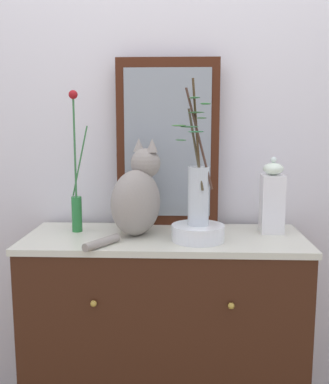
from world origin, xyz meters
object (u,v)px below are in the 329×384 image
object	(u,v)px
vase_slim_green	(76,193)
mirror_leaning	(168,143)
jar_lidded_porcelain	(272,199)
bowl_porcelain	(198,233)
cat_sitting	(137,197)
vase_glass_clear	(198,188)
sideboard	(164,338)

from	to	relation	value
vase_slim_green	mirror_leaning	bearing A→B (deg)	20.86
vase_slim_green	jar_lidded_porcelain	size ratio (longest dim) A/B	1.85
vase_slim_green	bowl_porcelain	distance (m)	0.54
mirror_leaning	jar_lidded_porcelain	xyz separation A→B (m)	(0.44, -0.13, -0.22)
vase_slim_green	jar_lidded_porcelain	xyz separation A→B (m)	(0.81, 0.02, -0.02)
mirror_leaning	cat_sitting	world-z (taller)	mirror_leaning
vase_slim_green	vase_glass_clear	distance (m)	0.52
vase_glass_clear	sideboard	bearing A→B (deg)	151.87
sideboard	vase_glass_clear	distance (m)	0.67
sideboard	mirror_leaning	size ratio (longest dim) A/B	1.55
jar_lidded_porcelain	mirror_leaning	bearing A→B (deg)	163.85
bowl_porcelain	jar_lidded_porcelain	bearing A→B (deg)	24.41
sideboard	bowl_porcelain	xyz separation A→B (m)	(0.13, -0.07, 0.48)
sideboard	vase_slim_green	distance (m)	0.72
sideboard	cat_sitting	distance (m)	0.61
vase_glass_clear	jar_lidded_porcelain	xyz separation A→B (m)	(0.31, 0.15, -0.06)
mirror_leaning	cat_sitting	bearing A→B (deg)	-121.87
sideboard	jar_lidded_porcelain	distance (m)	0.74
vase_slim_green	jar_lidded_porcelain	bearing A→B (deg)	1.16
mirror_leaning	cat_sitting	size ratio (longest dim) A/B	1.79
vase_slim_green	vase_glass_clear	bearing A→B (deg)	-14.43
vase_slim_green	jar_lidded_porcelain	distance (m)	0.81
sideboard	bowl_porcelain	world-z (taller)	bowl_porcelain
cat_sitting	vase_glass_clear	distance (m)	0.26
vase_glass_clear	cat_sitting	bearing A→B (deg)	160.87
cat_sitting	vase_slim_green	size ratio (longest dim) A/B	0.70
sideboard	vase_glass_clear	xyz separation A→B (m)	(0.13, -0.07, 0.65)
mirror_leaning	bowl_porcelain	bearing A→B (deg)	-64.52
mirror_leaning	cat_sitting	distance (m)	0.30
sideboard	jar_lidded_porcelain	world-z (taller)	jar_lidded_porcelain
cat_sitting	jar_lidded_porcelain	size ratio (longest dim) A/B	1.29
sideboard	jar_lidded_porcelain	xyz separation A→B (m)	(0.44, 0.08, 0.59)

